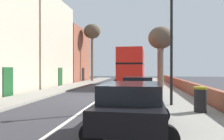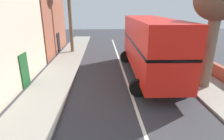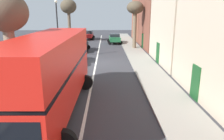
% 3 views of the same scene
% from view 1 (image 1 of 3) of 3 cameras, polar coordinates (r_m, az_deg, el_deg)
% --- Properties ---
extents(ground_plane, '(84.00, 84.00, 0.00)m').
position_cam_1_polar(ground_plane, '(14.16, -3.49, -7.75)').
color(ground_plane, '#333338').
extents(road_centre_line, '(0.16, 54.00, 0.01)m').
position_cam_1_polar(road_centre_line, '(14.16, -3.49, -7.73)').
color(road_centre_line, silver).
rests_on(road_centre_line, ground).
extents(sidewalk_left, '(2.60, 60.00, 0.12)m').
position_cam_1_polar(sidewalk_left, '(15.87, -21.22, -6.68)').
color(sidewalk_left, gray).
rests_on(sidewalk_left, ground).
extents(sidewalk_right, '(2.60, 60.00, 0.12)m').
position_cam_1_polar(sidewalk_right, '(14.03, 16.70, -7.60)').
color(sidewalk_right, gray).
rests_on(sidewalk_right, ground).
extents(boundary_wall_right, '(0.36, 54.00, 0.96)m').
position_cam_1_polar(boundary_wall_right, '(14.29, 22.89, -5.76)').
color(boundary_wall_right, brown).
rests_on(boundary_wall_right, ground).
extents(double_decker_bus, '(3.73, 10.13, 4.06)m').
position_cam_1_polar(double_decker_bus, '(24.96, 5.52, 1.19)').
color(double_decker_bus, red).
rests_on(double_decker_bus, ground).
extents(parked_car_black_right_0, '(2.61, 4.35, 1.56)m').
position_cam_1_polar(parked_car_black_right_0, '(6.72, 5.37, -9.06)').
color(parked_car_black_right_0, black).
rests_on(parked_car_black_right_0, ground).
extents(parked_car_black_right_2, '(2.58, 4.28, 1.50)m').
position_cam_1_polar(parked_car_black_right_2, '(13.56, 6.76, -4.39)').
color(parked_car_black_right_2, black).
rests_on(parked_car_black_right_2, ground).
extents(street_tree_left_2, '(2.60, 2.60, 8.80)m').
position_cam_1_polar(street_tree_left_2, '(33.85, -5.31, 9.82)').
color(street_tree_left_2, brown).
rests_on(street_tree_left_2, sidewalk_left).
extents(street_tree_right_3, '(2.53, 2.53, 6.20)m').
position_cam_1_polar(street_tree_right_3, '(22.78, 12.82, 7.60)').
color(street_tree_right_3, '#7A6B56').
rests_on(street_tree_right_3, sidewalk_right).
extents(lamppost_right, '(0.32, 0.32, 6.31)m').
position_cam_1_polar(lamppost_right, '(11.61, 15.55, 9.30)').
color(lamppost_right, black).
rests_on(lamppost_right, sidewalk_right).
extents(litter_bin_right, '(0.55, 0.55, 1.09)m').
position_cam_1_polar(litter_bin_right, '(10.10, 22.45, -7.23)').
color(litter_bin_right, black).
rests_on(litter_bin_right, sidewalk_right).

